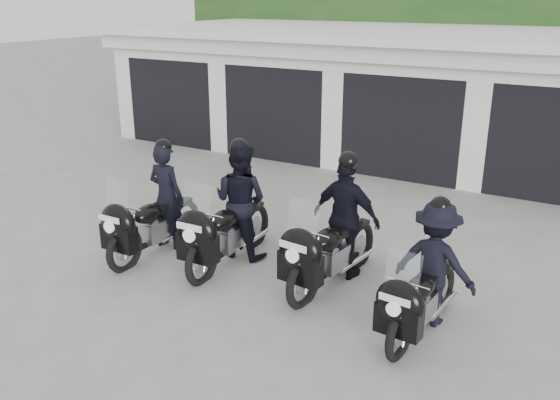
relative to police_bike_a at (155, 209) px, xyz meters
The scene contains 7 objects.
ground 2.03m from the police_bike_a, ahead, with size 80.00×80.00×0.00m, color #9E9E98.
garage_block 8.36m from the police_bike_a, 76.79° to the left, with size 16.40×6.80×2.96m.
background_vegetation 13.33m from the police_bike_a, 80.05° to the left, with size 20.00×3.90×5.80m.
police_bike_a is the anchor object (origin of this frame).
police_bike_b 1.25m from the police_bike_a, 18.20° to the left, with size 0.87×2.17×1.89m.
police_bike_c 2.87m from the police_bike_a, 10.67° to the left, with size 1.08×2.16×1.88m.
police_bike_d 4.25m from the police_bike_a, ahead, with size 1.04×1.92×1.67m.
Camera 1 is at (3.98, -6.38, 3.81)m, focal length 38.00 mm.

